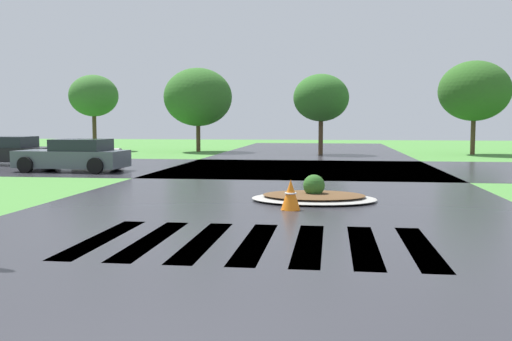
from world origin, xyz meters
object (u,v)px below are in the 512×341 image
Objects in this scene: drainage_pipe_stack at (97,156)px; car_blue_compact at (8,151)px; traffic_cone at (291,195)px; median_island at (314,196)px; car_dark_suv at (74,156)px.

car_blue_compact is at bearing -170.50° from drainage_pipe_stack.
drainage_pipe_stack reaches higher than traffic_cone.
median_island is at bearing 73.12° from traffic_cone.
car_blue_compact is 4.22m from drainage_pipe_stack.
median_island is 18.18m from car_blue_compact.
car_dark_suv reaches higher than median_island.
car_dark_suv reaches higher than drainage_pipe_stack.
drainage_pipe_stack is at bearing -78.35° from car_dark_suv.
car_blue_compact reaches higher than median_island.
car_blue_compact reaches higher than car_dark_suv.
car_blue_compact is 1.85× the size of drainage_pipe_stack.
median_island is 4.52× the size of traffic_cone.
drainage_pipe_stack reaches higher than median_island.
median_island is at bearing -46.64° from drainage_pipe_stack.
median_island is at bearing 145.13° from car_blue_compact.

